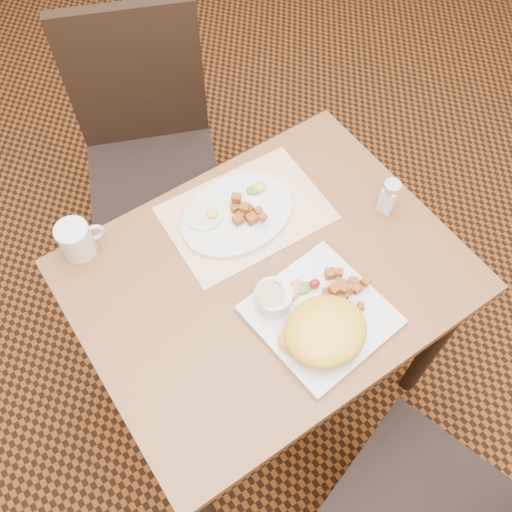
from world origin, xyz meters
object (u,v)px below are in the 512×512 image
(plate_oval, at_px, (238,215))
(coffee_mug, at_px, (77,240))
(salt_shaker, at_px, (389,196))
(table, at_px, (267,294))
(plate_square, at_px, (320,315))
(chair_far, at_px, (148,145))

(plate_oval, height_order, coffee_mug, coffee_mug)
(plate_oval, relative_size, coffee_mug, 2.71)
(coffee_mug, bearing_deg, plate_oval, -20.05)
(plate_oval, bearing_deg, salt_shaker, -30.08)
(table, distance_m, plate_oval, 0.22)
(plate_square, bearing_deg, table, 101.63)
(table, xyz_separation_m, plate_square, (0.03, -0.16, 0.12))
(chair_far, xyz_separation_m, coffee_mug, (-0.36, -0.40, 0.26))
(coffee_mug, bearing_deg, salt_shaker, -24.97)
(chair_far, height_order, plate_oval, chair_far)
(plate_square, height_order, salt_shaker, salt_shaker)
(plate_oval, relative_size, salt_shaker, 3.05)
(table, bearing_deg, plate_square, -78.37)
(chair_far, relative_size, salt_shaker, 9.70)
(table, height_order, plate_oval, plate_oval)
(chair_far, bearing_deg, coffee_mug, 70.15)
(table, height_order, coffee_mug, coffee_mug)
(coffee_mug, bearing_deg, table, -42.64)
(chair_far, relative_size, plate_oval, 3.19)
(chair_far, distance_m, salt_shaker, 0.84)
(chair_far, xyz_separation_m, plate_oval, (0.01, -0.53, 0.22))
(plate_square, bearing_deg, coffee_mug, 128.25)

